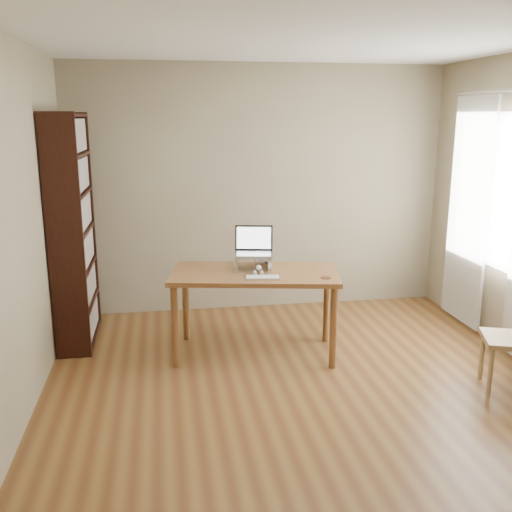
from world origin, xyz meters
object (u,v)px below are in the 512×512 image
(bookshelf, at_px, (73,231))
(desk, at_px, (255,282))
(laptop, at_px, (252,247))
(cat, at_px, (256,262))
(keyboard, at_px, (263,278))

(bookshelf, distance_m, desk, 1.73)
(bookshelf, height_order, laptop, bookshelf)
(laptop, height_order, cat, laptop)
(bookshelf, relative_size, laptop, 5.65)
(bookshelf, relative_size, keyboard, 6.83)
(laptop, bearing_deg, cat, -30.75)
(desk, distance_m, laptop, 0.32)
(laptop, height_order, keyboard, laptop)
(desk, relative_size, cat, 3.26)
(desk, height_order, laptop, laptop)
(bookshelf, bearing_deg, laptop, -15.72)
(bookshelf, height_order, keyboard, bookshelf)
(desk, relative_size, laptop, 4.17)
(desk, height_order, cat, cat)
(laptop, distance_m, cat, 0.14)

